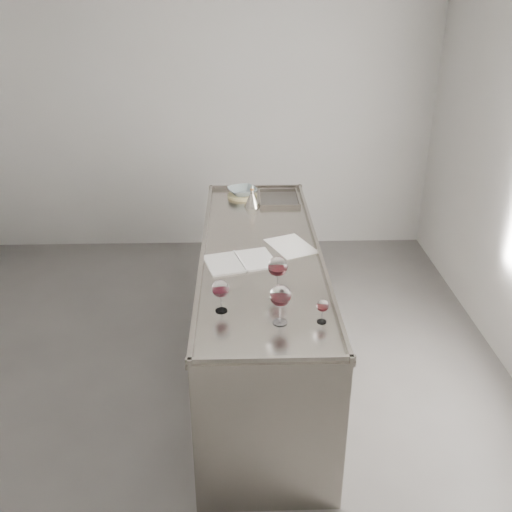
{
  "coord_description": "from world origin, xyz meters",
  "views": [
    {
      "loc": [
        0.37,
        -2.99,
        2.49
      ],
      "look_at": [
        0.46,
        0.05,
        1.02
      ],
      "focal_mm": 40.0,
      "sensor_mm": 36.0,
      "label": 1
    }
  ],
  "objects_px": {
    "wine_glass_right": "(278,267)",
    "wine_glass_middle": "(281,297)",
    "counter": "(261,313)",
    "wine_glass_left": "(221,289)",
    "wine_funnel": "(252,200)",
    "ceramic_bowl": "(242,191)",
    "wine_glass_small": "(323,306)",
    "notebook": "(240,261)"
  },
  "relations": [
    {
      "from": "wine_glass_right",
      "to": "wine_glass_middle",
      "type": "bearing_deg",
      "value": -91.11
    },
    {
      "from": "counter",
      "to": "wine_glass_left",
      "type": "height_order",
      "value": "wine_glass_left"
    },
    {
      "from": "wine_funnel",
      "to": "wine_glass_middle",
      "type": "bearing_deg",
      "value": -86.47
    },
    {
      "from": "wine_glass_left",
      "to": "wine_funnel",
      "type": "bearing_deg",
      "value": 82.6
    },
    {
      "from": "wine_glass_right",
      "to": "ceramic_bowl",
      "type": "height_order",
      "value": "wine_glass_right"
    },
    {
      "from": "wine_glass_left",
      "to": "wine_funnel",
      "type": "height_order",
      "value": "same"
    },
    {
      "from": "wine_glass_small",
      "to": "wine_funnel",
      "type": "xyz_separation_m",
      "value": [
        -0.31,
        1.64,
        -0.03
      ]
    },
    {
      "from": "wine_glass_middle",
      "to": "ceramic_bowl",
      "type": "distance_m",
      "value": 1.87
    },
    {
      "from": "wine_glass_middle",
      "to": "wine_funnel",
      "type": "distance_m",
      "value": 1.65
    },
    {
      "from": "wine_glass_middle",
      "to": "notebook",
      "type": "relative_size",
      "value": 0.45
    },
    {
      "from": "wine_glass_left",
      "to": "notebook",
      "type": "relative_size",
      "value": 0.38
    },
    {
      "from": "notebook",
      "to": "wine_funnel",
      "type": "bearing_deg",
      "value": 68.48
    },
    {
      "from": "wine_glass_left",
      "to": "ceramic_bowl",
      "type": "distance_m",
      "value": 1.74
    },
    {
      "from": "counter",
      "to": "wine_funnel",
      "type": "relative_size",
      "value": 13.43
    },
    {
      "from": "counter",
      "to": "wine_glass_left",
      "type": "bearing_deg",
      "value": -107.66
    },
    {
      "from": "counter",
      "to": "wine_glass_right",
      "type": "height_order",
      "value": "wine_glass_right"
    },
    {
      "from": "wine_glass_left",
      "to": "wine_glass_right",
      "type": "height_order",
      "value": "wine_glass_right"
    },
    {
      "from": "wine_glass_left",
      "to": "wine_glass_middle",
      "type": "relative_size",
      "value": 0.85
    },
    {
      "from": "ceramic_bowl",
      "to": "notebook",
      "type": "bearing_deg",
      "value": -91.1
    },
    {
      "from": "counter",
      "to": "ceramic_bowl",
      "type": "height_order",
      "value": "ceramic_bowl"
    },
    {
      "from": "counter",
      "to": "wine_glass_right",
      "type": "distance_m",
      "value": 0.83
    },
    {
      "from": "wine_glass_right",
      "to": "wine_funnel",
      "type": "height_order",
      "value": "wine_glass_right"
    },
    {
      "from": "ceramic_bowl",
      "to": "wine_funnel",
      "type": "xyz_separation_m",
      "value": [
        0.07,
        -0.22,
        0.01
      ]
    },
    {
      "from": "wine_glass_left",
      "to": "wine_glass_right",
      "type": "distance_m",
      "value": 0.36
    },
    {
      "from": "wine_glass_left",
      "to": "notebook",
      "type": "bearing_deg",
      "value": 79.78
    },
    {
      "from": "wine_glass_right",
      "to": "wine_glass_left",
      "type": "bearing_deg",
      "value": -147.96
    },
    {
      "from": "counter",
      "to": "wine_funnel",
      "type": "xyz_separation_m",
      "value": [
        -0.04,
        0.78,
        0.52
      ]
    },
    {
      "from": "notebook",
      "to": "wine_glass_middle",
      "type": "bearing_deg",
      "value": -89.91
    },
    {
      "from": "notebook",
      "to": "wine_funnel",
      "type": "height_order",
      "value": "wine_funnel"
    },
    {
      "from": "wine_glass_small",
      "to": "ceramic_bowl",
      "type": "distance_m",
      "value": 1.9
    },
    {
      "from": "ceramic_bowl",
      "to": "wine_glass_small",
      "type": "bearing_deg",
      "value": -78.28
    },
    {
      "from": "wine_glass_right",
      "to": "notebook",
      "type": "relative_size",
      "value": 0.45
    },
    {
      "from": "wine_glass_small",
      "to": "notebook",
      "type": "bearing_deg",
      "value": 120.67
    },
    {
      "from": "wine_glass_left",
      "to": "wine_funnel",
      "type": "xyz_separation_m",
      "value": [
        0.2,
        1.52,
        -0.07
      ]
    },
    {
      "from": "notebook",
      "to": "wine_funnel",
      "type": "relative_size",
      "value": 2.64
    },
    {
      "from": "wine_funnel",
      "to": "wine_glass_small",
      "type": "bearing_deg",
      "value": -79.21
    },
    {
      "from": "wine_glass_middle",
      "to": "wine_glass_right",
      "type": "xyz_separation_m",
      "value": [
        0.01,
        0.31,
        0.0
      ]
    },
    {
      "from": "wine_glass_middle",
      "to": "wine_glass_small",
      "type": "distance_m",
      "value": 0.22
    },
    {
      "from": "wine_glass_left",
      "to": "ceramic_bowl",
      "type": "height_order",
      "value": "wine_glass_left"
    },
    {
      "from": "wine_glass_middle",
      "to": "ceramic_bowl",
      "type": "bearing_deg",
      "value": 95.35
    },
    {
      "from": "wine_glass_right",
      "to": "notebook",
      "type": "distance_m",
      "value": 0.45
    },
    {
      "from": "wine_glass_small",
      "to": "ceramic_bowl",
      "type": "relative_size",
      "value": 0.57
    }
  ]
}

